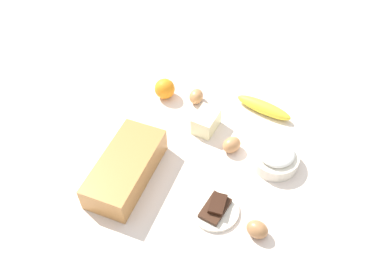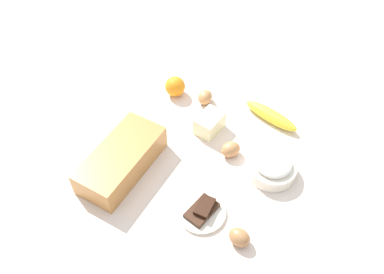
% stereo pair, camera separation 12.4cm
% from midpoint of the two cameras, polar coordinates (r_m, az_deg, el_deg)
% --- Properties ---
extents(ground_plane, '(2.40, 2.40, 0.02)m').
position_cam_midpoint_polar(ground_plane, '(1.28, 2.77, -1.62)').
color(ground_plane, beige).
extents(loaf_pan, '(0.28, 0.13, 0.08)m').
position_cam_midpoint_polar(loaf_pan, '(1.19, -6.71, -3.25)').
color(loaf_pan, '#B77A3D').
rests_on(loaf_pan, ground_plane).
extents(flour_bowl, '(0.14, 0.14, 0.07)m').
position_cam_midpoint_polar(flour_bowl, '(1.22, 13.85, -4.16)').
color(flour_bowl, silver).
rests_on(flour_bowl, ground_plane).
extents(banana, '(0.08, 0.19, 0.04)m').
position_cam_midpoint_polar(banana, '(1.36, 13.33, 2.70)').
color(banana, yellow).
rests_on(banana, ground_plane).
extents(orange_fruit, '(0.07, 0.07, 0.07)m').
position_cam_midpoint_polar(orange_fruit, '(1.41, 0.21, 6.80)').
color(orange_fruit, orange).
rests_on(orange_fruit, ground_plane).
extents(butter_block, '(0.10, 0.07, 0.06)m').
position_cam_midpoint_polar(butter_block, '(1.30, 5.15, 1.74)').
color(butter_block, '#F4EDB2').
rests_on(butter_block, ground_plane).
extents(egg_near_butter, '(0.05, 0.06, 0.05)m').
position_cam_midpoint_polar(egg_near_butter, '(1.09, 9.83, -13.56)').
color(egg_near_butter, '#A36D42').
rests_on(egg_near_butter, ground_plane).
extents(egg_beside_bowl, '(0.07, 0.07, 0.05)m').
position_cam_midpoint_polar(egg_beside_bowl, '(1.24, 8.17, -1.86)').
color(egg_beside_bowl, '#B87C4B').
rests_on(egg_beside_bowl, ground_plane).
extents(egg_loose, '(0.06, 0.05, 0.05)m').
position_cam_midpoint_polar(egg_loose, '(1.39, 4.38, 5.32)').
color(egg_loose, '#BC7F4D').
rests_on(egg_loose, ground_plane).
extents(chocolate_plate, '(0.13, 0.13, 0.03)m').
position_cam_midpoint_polar(chocolate_plate, '(1.13, 4.58, -10.29)').
color(chocolate_plate, silver).
rests_on(chocolate_plate, ground_plane).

